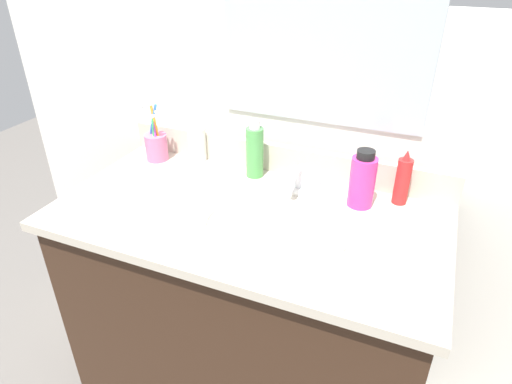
{
  "coord_description": "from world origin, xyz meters",
  "views": [
    {
      "loc": [
        0.42,
        -0.93,
        1.44
      ],
      "look_at": [
        0.03,
        0.0,
        0.87
      ],
      "focal_mm": 31.07,
      "sensor_mm": 36.0,
      "label": 1
    }
  ],
  "objects_px": {
    "bottle_lotion_white": "(197,143)",
    "bottle_toner_green": "(255,151)",
    "cup_pink": "(156,145)",
    "faucet": "(297,184)",
    "bottle_soap_pink": "(362,180)",
    "soap_bar": "(422,213)",
    "bottle_spray_red": "(403,180)"
  },
  "relations": [
    {
      "from": "bottle_spray_red",
      "to": "cup_pink",
      "type": "relative_size",
      "value": 0.83
    },
    {
      "from": "cup_pink",
      "to": "bottle_soap_pink",
      "type": "bearing_deg",
      "value": -2.32
    },
    {
      "from": "bottle_lotion_white",
      "to": "bottle_toner_green",
      "type": "bearing_deg",
      "value": -7.62
    },
    {
      "from": "bottle_lotion_white",
      "to": "bottle_spray_red",
      "type": "relative_size",
      "value": 0.86
    },
    {
      "from": "bottle_soap_pink",
      "to": "soap_bar",
      "type": "relative_size",
      "value": 2.58
    },
    {
      "from": "bottle_toner_green",
      "to": "cup_pink",
      "type": "xyz_separation_m",
      "value": [
        -0.35,
        -0.02,
        -0.03
      ]
    },
    {
      "from": "bottle_spray_red",
      "to": "soap_bar",
      "type": "relative_size",
      "value": 2.52
    },
    {
      "from": "bottle_lotion_white",
      "to": "bottle_toner_green",
      "type": "height_order",
      "value": "bottle_toner_green"
    },
    {
      "from": "faucet",
      "to": "soap_bar",
      "type": "height_order",
      "value": "faucet"
    },
    {
      "from": "bottle_soap_pink",
      "to": "bottle_lotion_white",
      "type": "height_order",
      "value": "bottle_soap_pink"
    },
    {
      "from": "bottle_soap_pink",
      "to": "cup_pink",
      "type": "xyz_separation_m",
      "value": [
        -0.69,
        0.03,
        -0.03
      ]
    },
    {
      "from": "bottle_lotion_white",
      "to": "bottle_spray_red",
      "type": "distance_m",
      "value": 0.66
    },
    {
      "from": "bottle_soap_pink",
      "to": "cup_pink",
      "type": "height_order",
      "value": "cup_pink"
    },
    {
      "from": "faucet",
      "to": "bottle_soap_pink",
      "type": "bearing_deg",
      "value": 0.97
    },
    {
      "from": "soap_bar",
      "to": "bottle_toner_green",
      "type": "bearing_deg",
      "value": 174.73
    },
    {
      "from": "faucet",
      "to": "bottle_lotion_white",
      "type": "bearing_deg",
      "value": 167.92
    },
    {
      "from": "faucet",
      "to": "cup_pink",
      "type": "distance_m",
      "value": 0.5
    },
    {
      "from": "bottle_spray_red",
      "to": "cup_pink",
      "type": "height_order",
      "value": "cup_pink"
    },
    {
      "from": "faucet",
      "to": "bottle_spray_red",
      "type": "relative_size",
      "value": 0.99
    },
    {
      "from": "bottle_soap_pink",
      "to": "bottle_spray_red",
      "type": "height_order",
      "value": "bottle_soap_pink"
    },
    {
      "from": "bottle_toner_green",
      "to": "soap_bar",
      "type": "relative_size",
      "value": 2.85
    },
    {
      "from": "bottle_spray_red",
      "to": "cup_pink",
      "type": "xyz_separation_m",
      "value": [
        -0.79,
        -0.03,
        -0.02
      ]
    },
    {
      "from": "faucet",
      "to": "bottle_soap_pink",
      "type": "height_order",
      "value": "bottle_soap_pink"
    },
    {
      "from": "cup_pink",
      "to": "faucet",
      "type": "bearing_deg",
      "value": -3.51
    },
    {
      "from": "bottle_lotion_white",
      "to": "cup_pink",
      "type": "height_order",
      "value": "cup_pink"
    },
    {
      "from": "faucet",
      "to": "cup_pink",
      "type": "xyz_separation_m",
      "value": [
        -0.5,
        0.03,
        0.02
      ]
    },
    {
      "from": "faucet",
      "to": "bottle_soap_pink",
      "type": "distance_m",
      "value": 0.19
    },
    {
      "from": "cup_pink",
      "to": "bottle_lotion_white",
      "type": "bearing_deg",
      "value": 21.01
    },
    {
      "from": "bottle_spray_red",
      "to": "bottle_toner_green",
      "type": "bearing_deg",
      "value": -179.06
    },
    {
      "from": "faucet",
      "to": "bottle_lotion_white",
      "type": "relative_size",
      "value": 1.15
    },
    {
      "from": "bottle_lotion_white",
      "to": "soap_bar",
      "type": "bearing_deg",
      "value": -5.99
    },
    {
      "from": "bottle_soap_pink",
      "to": "bottle_lotion_white",
      "type": "relative_size",
      "value": 1.19
    }
  ]
}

